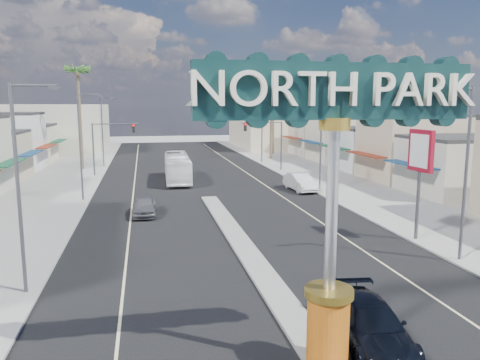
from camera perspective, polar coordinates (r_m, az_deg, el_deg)
name	(u,v)px	position (r m, az deg, el deg)	size (l,w,h in m)	color
ground	(207,196)	(41.83, -4.01, -1.97)	(160.00, 160.00, 0.00)	gray
road	(207,196)	(41.83, -4.01, -1.97)	(20.00, 120.00, 0.01)	black
median_island	(245,249)	(26.52, 0.65, -8.45)	(1.30, 30.00, 0.16)	gray
sidewalk_left	(40,202)	(42.36, -23.15, -2.49)	(8.00, 120.00, 0.12)	gray
sidewalk_right	(353,190)	(45.78, 13.64, -1.16)	(8.00, 120.00, 0.12)	gray
storefront_row_right	(383,145)	(61.41, 17.06, 4.07)	(12.00, 42.00, 6.00)	#B7B29E
backdrop_far_left	(45,128)	(87.37, -22.70, 5.86)	(20.00, 20.00, 8.00)	#B7B29E
backdrop_far_right	(290,126)	(90.04, 6.14, 6.60)	(20.00, 20.00, 8.00)	beige
gateway_sign	(333,181)	(13.93, 11.26, -0.13)	(8.20, 1.50, 9.15)	orange
traffic_signal_left	(110,138)	(54.94, -15.62, 4.90)	(5.09, 0.45, 6.00)	#47474C
traffic_signal_right	(267,136)	(56.71, 3.30, 5.36)	(5.09, 0.45, 6.00)	#47474C
streetlight_l_near	(22,179)	(21.51, -25.07, 0.14)	(2.03, 0.22, 9.00)	#47474C
streetlight_l_mid	(82,141)	(41.10, -18.71, 4.49)	(2.03, 0.22, 9.00)	#47474C
streetlight_l_far	(103,128)	(62.95, -16.30, 6.12)	(2.03, 0.22, 9.00)	#47474C
streetlight_r_near	(464,166)	(26.21, 25.61, 1.60)	(2.03, 0.22, 9.00)	#47474C
streetlight_r_mid	(319,138)	(43.75, 9.64, 5.11)	(2.03, 0.22, 9.00)	#47474C
streetlight_r_far	(261,126)	(64.71, 2.55, 6.55)	(2.03, 0.22, 9.00)	#47474C
palm_left_far	(78,76)	(61.24, -19.18, 11.92)	(2.60, 2.60, 13.10)	brown
palm_right_mid	(272,86)	(69.20, 3.86, 11.31)	(2.60, 2.60, 12.10)	brown
palm_right_far	(274,76)	(75.59, 4.14, 12.48)	(2.60, 2.60, 14.10)	brown
suv_right	(370,324)	(17.28, 15.62, -16.54)	(2.05, 5.05, 1.47)	black
car_parked_left	(144,206)	(35.21, -11.57, -3.11)	(1.68, 4.17, 1.42)	slate
car_parked_right	(300,182)	(44.58, 7.36, -0.26)	(1.73, 4.96, 1.63)	silver
city_bus	(177,167)	(50.03, -7.64, 1.52)	(2.46, 10.50, 2.92)	white
bank_pylon_sign	(421,157)	(29.41, 21.15, 2.64)	(0.42, 2.06, 6.55)	#47474C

